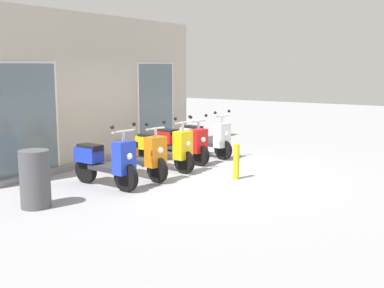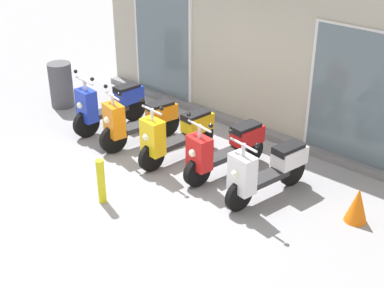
% 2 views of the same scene
% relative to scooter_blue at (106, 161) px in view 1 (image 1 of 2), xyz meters
% --- Properties ---
extents(ground_plane, '(40.00, 40.00, 0.00)m').
position_rel_scooter_blue_xyz_m(ground_plane, '(1.82, -0.78, -0.48)').
color(ground_plane, '#939399').
extents(storefront_facade, '(7.31, 0.50, 3.37)m').
position_rel_scooter_blue_xyz_m(storefront_facade, '(1.82, 1.91, 1.14)').
color(storefront_facade, '#B2AD9E').
rests_on(storefront_facade, ground_plane).
extents(scooter_blue, '(0.60, 1.59, 1.22)m').
position_rel_scooter_blue_xyz_m(scooter_blue, '(0.00, 0.00, 0.00)').
color(scooter_blue, black).
rests_on(scooter_blue, ground_plane).
extents(scooter_orange, '(0.65, 1.59, 1.18)m').
position_rel_scooter_blue_xyz_m(scooter_orange, '(0.90, -0.07, -0.02)').
color(scooter_orange, black).
rests_on(scooter_orange, ground_plane).
extents(scooter_yellow, '(0.55, 1.60, 1.20)m').
position_rel_scooter_blue_xyz_m(scooter_yellow, '(1.78, -0.06, 0.00)').
color(scooter_yellow, black).
rests_on(scooter_yellow, ground_plane).
extents(scooter_red, '(0.64, 1.62, 1.14)m').
position_rel_scooter_blue_xyz_m(scooter_red, '(2.68, 0.11, -0.03)').
color(scooter_red, black).
rests_on(scooter_red, ground_plane).
extents(scooter_white, '(0.65, 1.58, 1.17)m').
position_rel_scooter_blue_xyz_m(scooter_white, '(3.57, -0.02, -0.00)').
color(scooter_white, black).
rests_on(scooter_white, ground_plane).
extents(trash_bin, '(0.47, 0.47, 0.92)m').
position_rel_scooter_blue_xyz_m(trash_bin, '(-1.57, 0.06, -0.02)').
color(trash_bin, '#4C4C51').
rests_on(trash_bin, ground_plane).
extents(traffic_cone, '(0.32, 0.32, 0.52)m').
position_rel_scooter_blue_xyz_m(traffic_cone, '(4.87, 0.32, -0.22)').
color(traffic_cone, orange).
rests_on(traffic_cone, ground_plane).
extents(curb_bollard, '(0.12, 0.12, 0.70)m').
position_rel_scooter_blue_xyz_m(curb_bollard, '(1.86, -1.74, -0.13)').
color(curb_bollard, yellow).
rests_on(curb_bollard, ground_plane).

